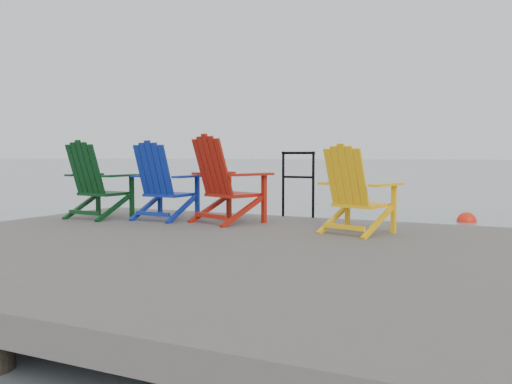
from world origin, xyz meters
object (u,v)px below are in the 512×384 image
at_px(handrail, 298,178).
at_px(chair_green, 97,181).
at_px(chair_red, 225,180).
at_px(chair_blue, 163,182).
at_px(buoy_a, 467,222).
at_px(chair_yellow, 355,190).

bearing_deg(handrail, chair_green, -150.97).
bearing_deg(chair_red, chair_green, -148.89).
bearing_deg(handrail, chair_blue, -144.30).
relative_size(handrail, buoy_a, 2.29).
xyz_separation_m(chair_blue, chair_yellow, (2.61, -0.16, -0.03)).
distance_m(chair_green, chair_red, 1.81).
bearing_deg(chair_green, chair_blue, 19.77).
xyz_separation_m(chair_red, chair_yellow, (1.72, -0.23, -0.07)).
xyz_separation_m(handrail, chair_red, (-0.59, -0.99, -0.00)).
height_order(chair_blue, buoy_a, chair_blue).
relative_size(chair_green, chair_yellow, 1.08).
relative_size(chair_blue, chair_yellow, 1.07).
distance_m(handrail, chair_yellow, 1.67).
bearing_deg(chair_green, chair_yellow, 5.47).
xyz_separation_m(chair_green, chair_red, (1.78, 0.33, 0.03)).
bearing_deg(buoy_a, chair_blue, -119.43).
height_order(handrail, chair_blue, chair_blue).
xyz_separation_m(handrail, buoy_a, (1.83, 4.80, -1.04)).
relative_size(chair_red, chair_yellow, 1.14).
height_order(chair_green, chair_red, chair_red).
bearing_deg(chair_green, chair_red, 14.31).
relative_size(chair_yellow, buoy_a, 2.38).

